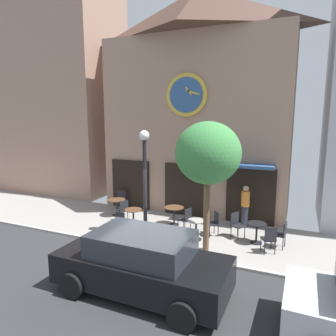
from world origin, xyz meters
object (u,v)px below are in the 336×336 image
(cafe_table_center_right, at_px, (133,215))
(cafe_chair_facing_wall, at_px, (236,223))
(cafe_chair_under_awning, at_px, (122,221))
(cafe_chair_by_entrance, at_px, (282,233))
(cafe_chair_right_end, at_px, (214,221))
(cafe_table_rightmost, at_px, (196,227))
(cafe_table_near_curb, at_px, (174,212))
(pedestrian_orange, at_px, (245,206))
(street_lamp, at_px, (145,183))
(parked_car_black, at_px, (142,263))
(cafe_table_center, at_px, (257,229))
(cafe_chair_curbside, at_px, (122,199))
(cafe_chair_facing_street, at_px, (186,218))
(cafe_chair_corner, at_px, (269,238))
(street_tree, at_px, (208,154))
(cafe_table_leftmost, at_px, (117,204))
(cafe_chair_left_end, at_px, (123,209))

(cafe_table_center_right, relative_size, cafe_chair_facing_wall, 0.82)
(cafe_chair_under_awning, bearing_deg, cafe_chair_by_entrance, 11.47)
(cafe_chair_by_entrance, relative_size, cafe_chair_right_end, 1.00)
(cafe_table_rightmost, bearing_deg, cafe_chair_right_end, 54.06)
(cafe_chair_right_end, bearing_deg, cafe_table_near_curb, 166.98)
(cafe_chair_under_awning, height_order, pedestrian_orange, pedestrian_orange)
(street_lamp, bearing_deg, parked_car_black, -63.85)
(cafe_chair_facing_wall, distance_m, parked_car_black, 4.69)
(cafe_chair_by_entrance, bearing_deg, cafe_table_center, 174.30)
(cafe_chair_curbside, relative_size, pedestrian_orange, 0.54)
(cafe_chair_facing_street, xyz_separation_m, cafe_chair_by_entrance, (3.44, -0.19, 0.00))
(cafe_table_center, xyz_separation_m, cafe_chair_right_end, (-1.53, 0.13, 0.04))
(cafe_chair_facing_street, relative_size, cafe_chair_corner, 1.00)
(cafe_table_rightmost, height_order, cafe_chair_by_entrance, cafe_chair_by_entrance)
(cafe_table_rightmost, bearing_deg, cafe_table_near_curb, 139.96)
(street_tree, height_order, cafe_chair_curbside, street_tree)
(cafe_chair_under_awning, bearing_deg, cafe_table_center, 14.35)
(cafe_table_center_right, bearing_deg, cafe_chair_curbside, 132.50)
(cafe_chair_facing_street, relative_size, pedestrian_orange, 0.54)
(cafe_table_near_curb, bearing_deg, cafe_chair_under_awning, -128.67)
(cafe_chair_facing_street, xyz_separation_m, cafe_chair_facing_wall, (1.88, 0.15, 0.00))
(cafe_chair_by_entrance, distance_m, cafe_chair_right_end, 2.35)
(cafe_chair_curbside, relative_size, parked_car_black, 0.21)
(cafe_chair_under_awning, bearing_deg, cafe_table_rightmost, 13.84)
(street_tree, bearing_deg, cafe_table_near_curb, 136.35)
(cafe_table_near_curb, bearing_deg, street_lamp, -111.25)
(cafe_chair_corner, bearing_deg, cafe_chair_curbside, 162.58)
(cafe_table_near_curb, bearing_deg, cafe_chair_facing_wall, -6.18)
(cafe_table_leftmost, relative_size, pedestrian_orange, 0.46)
(cafe_chair_facing_wall, bearing_deg, parked_car_black, -108.52)
(street_lamp, relative_size, cafe_table_leftmost, 4.98)
(cafe_table_center, xyz_separation_m, parked_car_black, (-2.23, -4.18, 0.27))
(cafe_table_rightmost, height_order, cafe_chair_facing_street, cafe_chair_facing_street)
(cafe_chair_by_entrance, bearing_deg, cafe_chair_facing_wall, 167.73)
(cafe_chair_by_entrance, bearing_deg, cafe_chair_curbside, 167.82)
(cafe_table_center, bearing_deg, cafe_chair_by_entrance, -5.70)
(cafe_table_center, bearing_deg, cafe_table_center_right, -175.71)
(cafe_table_center_right, xyz_separation_m, cafe_chair_under_awning, (-0.01, -0.85, 0.02))
(cafe_chair_right_end, bearing_deg, cafe_chair_left_end, -179.88)
(cafe_chair_facing_street, height_order, cafe_chair_left_end, same)
(cafe_table_near_curb, distance_m, cafe_table_center, 3.33)
(cafe_table_center_right, distance_m, cafe_chair_under_awning, 0.85)
(cafe_chair_facing_street, height_order, cafe_chair_corner, same)
(street_tree, xyz_separation_m, cafe_chair_under_awning, (-3.22, 0.02, -2.66))
(cafe_chair_corner, bearing_deg, cafe_table_center, 125.22)
(street_tree, bearing_deg, cafe_chair_facing_wall, 64.36)
(cafe_chair_facing_street, relative_size, parked_car_black, 0.21)
(cafe_table_center, height_order, cafe_chair_by_entrance, cafe_chair_by_entrance)
(cafe_table_rightmost, height_order, cafe_table_center, cafe_table_rightmost)
(cafe_table_near_curb, height_order, cafe_table_rightmost, cafe_table_near_curb)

